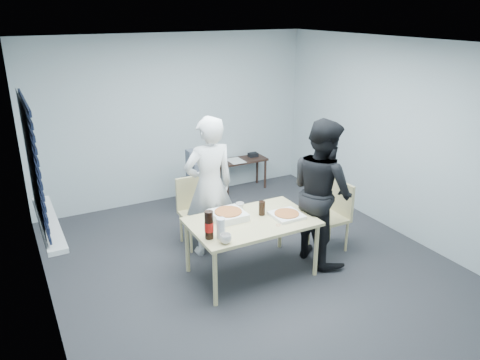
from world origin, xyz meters
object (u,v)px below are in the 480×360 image
chair_far (195,206)px  chair_right (335,211)px  person_white (209,187)px  person_black (322,191)px  side_table (243,164)px  backpack (199,165)px  soda_bottle (209,225)px  mug_b (240,207)px  mug_a (226,239)px  stool (199,186)px  dining_table (251,225)px

chair_far → chair_right: 1.80m
person_white → person_black: (1.13, -0.77, 0.00)m
side_table → backpack: bearing=-151.0°
chair_right → person_white: bearing=156.0°
person_black → soda_bottle: (-1.53, -0.11, -0.05)m
soda_bottle → mug_b: bearing=38.0°
chair_far → backpack: bearing=63.3°
backpack → mug_a: bearing=-104.9°
side_table → stool: (-1.05, -0.57, -0.02)m
chair_far → chair_right: bearing=-32.7°
person_black → soda_bottle: person_black is taller
mug_b → person_black: bearing=-22.1°
dining_table → person_black: (0.93, -0.06, 0.26)m
dining_table → person_white: bearing=105.8°
soda_bottle → mug_a: bearing=-58.6°
person_black → backpack: size_ratio=3.86×
chair_far → mug_a: (-0.23, -1.38, 0.22)m
person_black → stool: person_black is taller
chair_far → side_table: size_ratio=1.11×
chair_far → soda_bottle: soda_bottle is taller
person_white → mug_b: bearing=118.6°
stool → person_black: bearing=-67.9°
mug_b → soda_bottle: size_ratio=0.33×
soda_bottle → backpack: bearing=69.8°
mug_b → dining_table: bearing=-92.9°
stool → person_white: bearing=-106.5°
chair_far → mug_b: (0.28, -0.72, 0.22)m
chair_far → mug_b: chair_far is taller
person_black → backpack: (-0.78, 1.91, -0.11)m
person_white → side_table: bearing=-128.9°
mug_b → soda_bottle: bearing=-142.0°
dining_table → chair_right: 1.25m
chair_far → stool: bearing=63.7°
person_white → backpack: bearing=-106.6°
person_black → side_table: person_black is taller
person_black → mug_a: size_ratio=14.39×
chair_far → mug_a: size_ratio=7.24×
dining_table → person_black: size_ratio=0.79×
person_white → person_black: size_ratio=1.00×
person_white → soda_bottle: (-0.40, -0.88, -0.05)m
chair_far → stool: size_ratio=1.63×
chair_right → soda_bottle: 1.89m
side_table → mug_a: mug_a is taller
chair_far → person_black: bearing=-42.5°
chair_far → person_white: person_white is taller
backpack → dining_table: bearing=-93.1°
person_black → backpack: 2.07m
chair_right → stool: size_ratio=1.63×
chair_right → mug_b: (-1.23, 0.25, 0.22)m
stool → backpack: 0.33m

